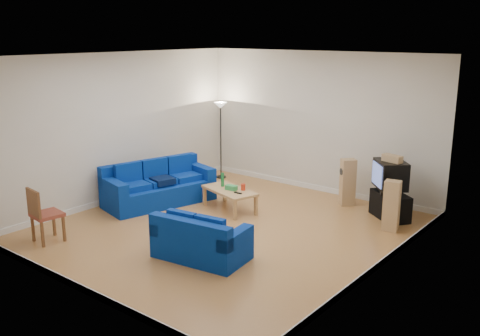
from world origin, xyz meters
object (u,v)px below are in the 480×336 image
Objects in this scene: tv_stand at (390,206)px; sofa_three_seat at (158,188)px; television at (390,174)px; coffee_table at (229,192)px; sofa_loveseat at (200,242)px.

sofa_three_seat is at bearing -115.79° from tv_stand.
television is at bearing 131.57° from sofa_three_seat.
sofa_three_seat reaches higher than tv_stand.
sofa_three_seat is 4.86m from tv_stand.
sofa_loveseat is at bearing -61.48° from coffee_table.
television is (1.56, 3.82, 0.60)m from sofa_loveseat.
sofa_loveseat is 4.17m from television.
sofa_loveseat is 2.50m from coffee_table.
coffee_table is at bearing 125.35° from sofa_three_seat.
television is at bearing 59.68° from sofa_loveseat.
tv_stand is (1.62, 3.80, -0.02)m from sofa_loveseat.
sofa_three_seat is 1.56× the size of sofa_loveseat.
sofa_three_seat is 2.93× the size of tv_stand.
television is at bearing 30.54° from coffee_table.
sofa_three_seat reaches higher than coffee_table.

